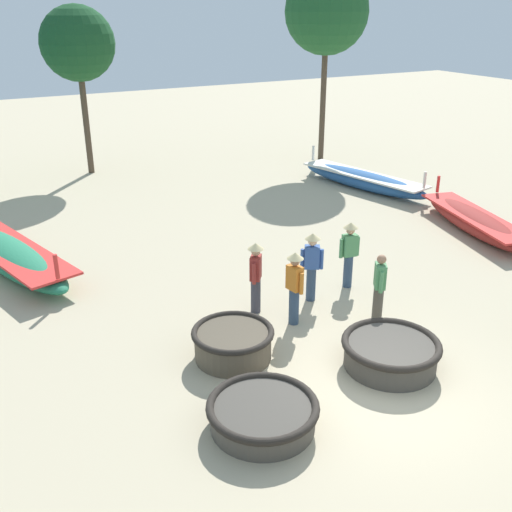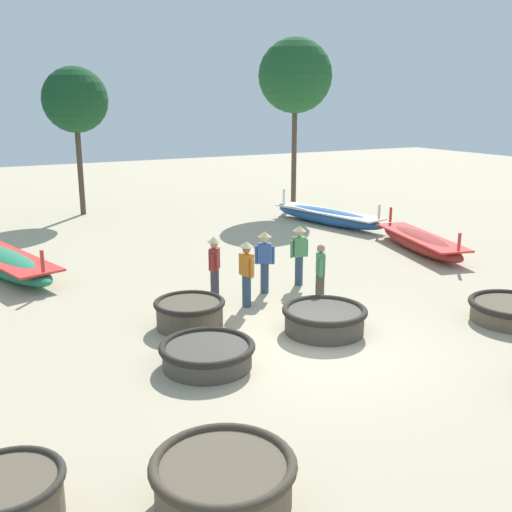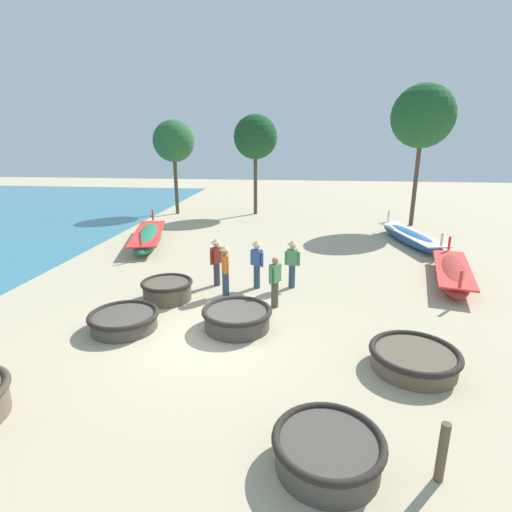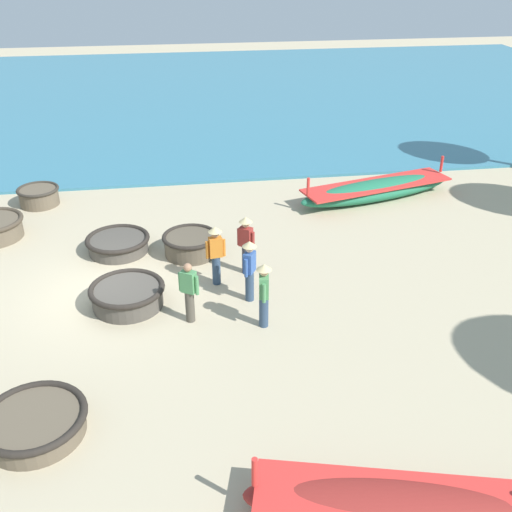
# 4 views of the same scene
# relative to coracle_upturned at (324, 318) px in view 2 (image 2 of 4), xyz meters

# --- Properties ---
(ground_plane) EXTENTS (80.00, 80.00, 0.00)m
(ground_plane) POSITION_rel_coracle_upturned_xyz_m (-0.67, -0.61, -0.31)
(ground_plane) COLOR #BCAD8C
(coracle_upturned) EXTENTS (1.89, 1.89, 0.57)m
(coracle_upturned) POSITION_rel_coracle_upturned_xyz_m (0.00, 0.00, 0.00)
(coracle_upturned) COLOR #4C473F
(coracle_upturned) RESTS_ON ground
(coracle_tilted) EXTENTS (1.86, 1.86, 0.47)m
(coracle_tilted) POSITION_rel_coracle_upturned_xyz_m (-3.00, -0.40, -0.05)
(coracle_tilted) COLOR #4C473F
(coracle_tilted) RESTS_ON ground
(coracle_beside_post) EXTENTS (1.62, 1.62, 0.63)m
(coracle_beside_post) POSITION_rel_coracle_upturned_xyz_m (-2.51, 1.69, 0.03)
(coracle_beside_post) COLOR brown
(coracle_beside_post) RESTS_ON ground
(coracle_far_right) EXTENTS (1.41, 1.41, 0.62)m
(coracle_far_right) POSITION_rel_coracle_upturned_xyz_m (-6.91, -3.27, 0.02)
(coracle_far_right) COLOR brown
(coracle_far_right) RESTS_ON ground
(coracle_center) EXTENTS (1.97, 1.97, 0.48)m
(coracle_center) POSITION_rel_coracle_upturned_xyz_m (4.21, -1.52, -0.04)
(coracle_center) COLOR brown
(coracle_center) RESTS_ON ground
(coracle_front_right) EXTENTS (1.88, 1.88, 0.64)m
(coracle_front_right) POSITION_rel_coracle_upturned_xyz_m (-4.48, -4.24, 0.04)
(coracle_front_right) COLOR brown
(coracle_front_right) RESTS_ON ground
(long_boat_red_hull) EXTENTS (2.26, 5.74, 1.17)m
(long_boat_red_hull) POSITION_rel_coracle_upturned_xyz_m (6.88, 9.72, 0.03)
(long_boat_red_hull) COLOR #285693
(long_boat_red_hull) RESTS_ON ground
(long_boat_blue_hull) EXTENTS (2.29, 5.08, 1.13)m
(long_boat_blue_hull) POSITION_rel_coracle_upturned_xyz_m (7.03, 4.48, 0.02)
(long_boat_blue_hull) COLOR maroon
(long_boat_blue_hull) RESTS_ON ground
(long_boat_green_hull) EXTENTS (2.75, 6.05, 1.20)m
(long_boat_green_hull) POSITION_rel_coracle_upturned_xyz_m (-5.71, 8.35, 0.04)
(long_boat_green_hull) COLOR #237551
(long_boat_green_hull) RESTS_ON ground
(fisherman_standing_right) EXTENTS (0.36, 0.52, 1.67)m
(fisherman_standing_right) POSITION_rel_coracle_upturned_xyz_m (-0.75, 2.29, 0.65)
(fisherman_standing_right) COLOR #2D425B
(fisherman_standing_right) RESTS_ON ground
(fisherman_by_coracle) EXTENTS (0.37, 0.46, 1.57)m
(fisherman_by_coracle) POSITION_rel_coracle_upturned_xyz_m (0.91, 1.52, 0.53)
(fisherman_by_coracle) COLOR #4C473D
(fisherman_by_coracle) RESTS_ON ground
(fisherman_standing_left) EXTENTS (0.38, 0.44, 1.67)m
(fisherman_standing_left) POSITION_rel_coracle_upturned_xyz_m (-1.22, 3.15, 0.65)
(fisherman_standing_left) COLOR #383842
(fisherman_standing_left) RESTS_ON ground
(fisherman_with_hat) EXTENTS (0.53, 0.36, 1.67)m
(fisherman_with_hat) POSITION_rel_coracle_upturned_xyz_m (1.37, 3.22, 0.65)
(fisherman_with_hat) COLOR #2D425B
(fisherman_with_hat) RESTS_ON ground
(fisherman_hauling) EXTENTS (0.47, 0.36, 1.67)m
(fisherman_hauling) POSITION_rel_coracle_upturned_xyz_m (0.19, 3.05, 0.65)
(fisherman_hauling) COLOR #2D425B
(fisherman_hauling) RESTS_ON ground
(tree_center) EXTENTS (2.81, 2.81, 6.40)m
(tree_center) POSITION_rel_coracle_upturned_xyz_m (-1.48, 16.81, 4.65)
(tree_center) COLOR #4C3D2D
(tree_center) RESTS_ON ground
(tree_rightmost) EXTENTS (3.41, 3.41, 7.78)m
(tree_rightmost) POSITION_rel_coracle_upturned_xyz_m (8.03, 14.24, 5.74)
(tree_rightmost) COLOR #4C3D2D
(tree_rightmost) RESTS_ON ground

